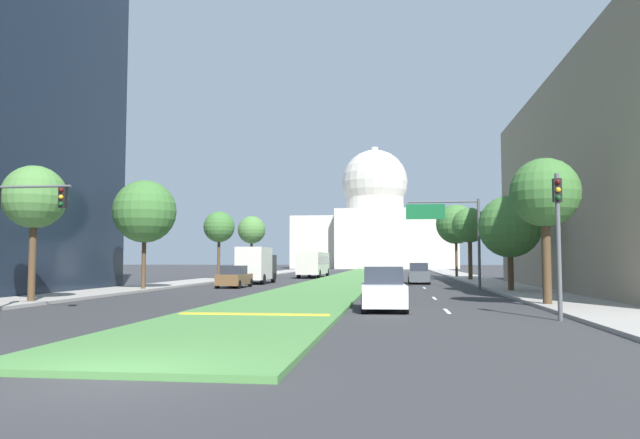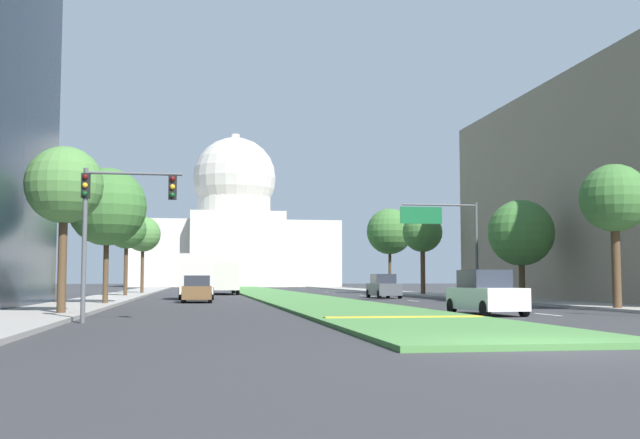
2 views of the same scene
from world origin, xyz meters
name	(u,v)px [view 1 (image 1 of 2)]	position (x,y,z in m)	size (l,w,h in m)	color
ground_plane	(357,276)	(0.00, 68.29, 0.00)	(300.47, 300.47, 0.00)	#333335
grass_median	(353,277)	(0.00, 61.46, 0.07)	(6.19, 122.92, 0.14)	#4C8442
median_curb_nose	(254,314)	(0.00, 11.08, 0.16)	(5.57, 0.50, 0.04)	gold
lane_dashes_right	(420,283)	(7.22, 43.80, 0.00)	(0.16, 57.21, 0.01)	silver
sidewalk_left	(230,278)	(-13.34, 54.63, 0.07)	(4.00, 122.92, 0.15)	#9E9991
sidewalk_right	(474,279)	(13.34, 54.63, 0.07)	(4.00, 122.92, 0.15)	#9E9991
capitol_building	(375,226)	(0.00, 135.85, 10.31)	(38.28, 29.28, 30.02)	beige
traffic_light_near_left	(14,218)	(-9.99, 11.69, 3.80)	(3.34, 0.35, 5.20)	#515456
traffic_light_near_right	(558,226)	(10.84, 11.66, 3.31)	(0.28, 0.35, 5.20)	#515456
overhead_guide_sign	(452,225)	(9.12, 33.31, 4.63)	(5.27, 0.20, 6.50)	#515456
street_tree_left_near	(34,198)	(-12.34, 16.54, 5.13)	(3.07, 3.07, 6.72)	#4C3823
street_tree_right_near	(545,194)	(11.89, 17.78, 5.13)	(3.15, 3.15, 6.77)	#4C3823
street_tree_left_mid	(145,212)	(-12.05, 28.67, 5.43)	(4.32, 4.32, 7.61)	#4C3823
street_tree_right_mid	(510,227)	(12.49, 29.56, 4.27)	(4.05, 4.05, 6.31)	#4C3823
street_tree_left_far	(219,227)	(-12.73, 48.21, 5.41)	(3.15, 3.15, 7.03)	#4C3823
street_tree_right_far	(470,226)	(12.46, 50.34, 5.50)	(3.50, 3.50, 7.31)	#4C3823
street_tree_left_distant	(252,230)	(-12.25, 59.99, 5.69)	(3.36, 3.36, 7.40)	#4C3823
street_tree_right_distant	(456,224)	(12.15, 60.80, 6.26)	(4.66, 4.66, 8.60)	#4C3823
sedan_lead_stopped	(383,290)	(4.58, 15.17, 0.85)	(2.08, 4.33, 1.84)	silver
sedan_midblock	(234,277)	(-7.09, 33.84, 0.79)	(1.87, 4.28, 1.68)	brown
sedan_distant	(419,274)	(7.10, 42.94, 0.85)	(1.83, 4.61, 1.84)	#4C5156
box_truck_delivery	(256,265)	(-7.13, 41.17, 1.68)	(2.40, 6.40, 3.20)	black
city_bus	(314,262)	(-4.58, 59.56, 1.77)	(2.62, 11.00, 2.95)	beige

